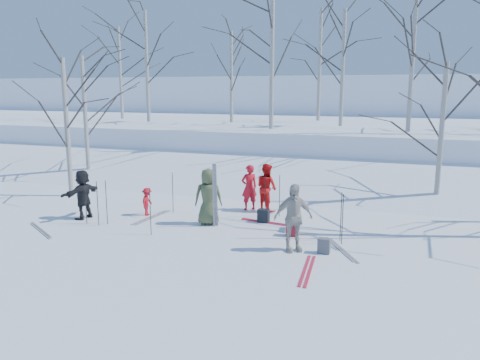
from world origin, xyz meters
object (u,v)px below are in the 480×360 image
at_px(skier_grey_west, 83,194).
at_px(skier_redor_behind, 267,187).
at_px(backpack_red, 293,228).
at_px(backpack_dark, 263,216).
at_px(dog, 293,222).
at_px(skier_red_seated, 147,202).
at_px(backpack_grey, 324,246).
at_px(skier_red_north, 249,187).
at_px(skier_cream_east, 293,218).
at_px(skier_olive_center, 208,197).

bearing_deg(skier_grey_west, skier_redor_behind, 128.12).
height_order(backpack_red, backpack_dark, backpack_red).
distance_m(dog, backpack_red, 0.52).
bearing_deg(skier_red_seated, backpack_grey, -113.52).
height_order(dog, backpack_grey, dog).
bearing_deg(skier_red_north, skier_cream_east, 83.65).
bearing_deg(dog, skier_redor_behind, -59.21).
relative_size(skier_cream_east, dog, 2.81).
height_order(skier_red_seated, backpack_grey, skier_red_seated).
relative_size(skier_red_north, dog, 2.51).
xyz_separation_m(skier_grey_west, backpack_dark, (5.43, 1.50, -0.57)).
bearing_deg(skier_cream_east, skier_grey_west, 139.92).
xyz_separation_m(skier_redor_behind, backpack_grey, (2.51, -3.46, -0.61)).
distance_m(skier_olive_center, skier_grey_west, 4.01).
height_order(skier_olive_center, skier_grey_west, skier_olive_center).
height_order(skier_olive_center, skier_red_seated, skier_olive_center).
height_order(skier_red_north, backpack_red, skier_red_north).
distance_m(skier_olive_center, skier_red_north, 2.14).
relative_size(skier_red_north, skier_redor_behind, 0.96).
xyz_separation_m(skier_grey_west, dog, (6.48, 0.97, -0.52)).
height_order(skier_cream_east, backpack_dark, skier_cream_east).
bearing_deg(skier_olive_center, backpack_dark, -173.26).
bearing_deg(backpack_dark, skier_redor_behind, 102.79).
bearing_deg(backpack_grey, skier_red_north, 132.16).
bearing_deg(skier_red_seated, skier_olive_center, -104.83).
distance_m(skier_red_seated, backpack_dark, 3.79).
relative_size(skier_cream_east, backpack_red, 4.09).
relative_size(skier_olive_center, skier_red_north, 1.10).
xyz_separation_m(skier_red_seated, skier_cream_east, (5.19, -1.73, 0.41)).
relative_size(skier_red_seated, backpack_dark, 2.26).
relative_size(skier_red_north, backpack_red, 3.66).
xyz_separation_m(skier_cream_east, skier_grey_west, (-6.87, 0.72, -0.09)).
bearing_deg(skier_redor_behind, skier_olive_center, 94.44).
distance_m(skier_redor_behind, skier_red_seated, 3.91).
height_order(skier_red_seated, skier_cream_east, skier_cream_east).
xyz_separation_m(skier_red_seated, skier_grey_west, (-1.68, -1.00, 0.32)).
xyz_separation_m(skier_red_seated, backpack_grey, (5.96, -1.64, -0.26)).
xyz_separation_m(skier_red_north, skier_grey_west, (-4.53, -2.79, 0.01)).
distance_m(skier_cream_east, dog, 1.84).
bearing_deg(backpack_red, dog, 101.43).
xyz_separation_m(skier_redor_behind, dog, (1.35, -1.85, -0.54)).
relative_size(skier_redor_behind, backpack_grey, 4.21).
xyz_separation_m(skier_olive_center, skier_redor_behind, (1.19, 2.08, -0.05)).
relative_size(skier_olive_center, dog, 2.77).
bearing_deg(skier_redor_behind, backpack_grey, 160.24).
bearing_deg(skier_redor_behind, dog, 160.48).
bearing_deg(dog, skier_red_north, -48.46).
bearing_deg(backpack_grey, backpack_dark, 135.93).
distance_m(backpack_red, backpack_grey, 1.53).
distance_m(skier_red_seated, dog, 4.81).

